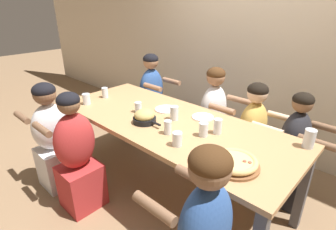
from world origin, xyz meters
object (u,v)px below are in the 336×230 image
object	(u,v)px
diner_near_left	(53,140)
empty_plate_b	(166,109)
empty_plate_a	(203,117)
drinking_glass_g	(86,100)
diner_far_center	(213,123)
skillet_bowl	(145,117)
drinking_glass_e	(168,128)
drinking_glass_c	(218,127)
diner_far_left	(152,101)
drinking_glass_b	(177,139)
drinking_glass_i	(309,139)
pizza_board_main	(235,162)
diner_far_midright	(251,139)
diner_near_midleft	(77,158)
drinking_glass_h	(203,130)
drinking_glass_f	(105,93)
drinking_glass_a	(174,114)
diner_far_right	(292,155)
drinking_glass_d	(138,107)

from	to	relation	value
diner_near_left	empty_plate_b	bearing A→B (deg)	-40.50
empty_plate_a	diner_near_left	distance (m)	1.49
drinking_glass_g	diner_far_center	bearing A→B (deg)	46.62
skillet_bowl	diner_far_center	size ratio (longest dim) A/B	0.26
empty_plate_a	drinking_glass_e	bearing A→B (deg)	-92.48
diner_far_center	drinking_glass_e	bearing A→B (deg)	9.37
skillet_bowl	diner_far_center	world-z (taller)	diner_far_center
drinking_glass_c	diner_far_left	bearing A→B (deg)	156.91
drinking_glass_b	drinking_glass_i	bearing A→B (deg)	41.68
pizza_board_main	diner_far_midright	bearing A→B (deg)	108.52
diner_far_midright	diner_near_left	xyz separation A→B (m)	(-1.41, -1.38, 0.01)
skillet_bowl	diner_far_left	bearing A→B (deg)	133.65
diner_near_midleft	drinking_glass_c	bearing A→B (deg)	-49.64
drinking_glass_b	diner_far_midright	world-z (taller)	diner_far_midright
drinking_glass_h	diner_near_midleft	size ratio (longest dim) A/B	0.10
drinking_glass_g	drinking_glass_b	bearing A→B (deg)	0.28
drinking_glass_c	drinking_glass_f	distance (m)	1.40
skillet_bowl	empty_plate_a	size ratio (longest dim) A/B	1.48
drinking_glass_a	diner_far_right	size ratio (longest dim) A/B	0.12
pizza_board_main	diner_far_center	bearing A→B (deg)	130.10
diner_far_left	drinking_glass_g	bearing A→B (deg)	3.11
drinking_glass_e	drinking_glass_h	xyz separation A→B (m)	(0.23, 0.17, 0.00)
drinking_glass_c	drinking_glass_i	bearing A→B (deg)	23.87
drinking_glass_e	drinking_glass_h	world-z (taller)	drinking_glass_e
empty_plate_a	diner_far_midright	distance (m)	0.61
pizza_board_main	diner_far_right	xyz separation A→B (m)	(0.09, 0.92, -0.33)
drinking_glass_a	drinking_glass_f	bearing A→B (deg)	-174.98
diner_far_center	drinking_glass_a	bearing A→B (deg)	0.04
diner_far_left	drinking_glass_b	bearing A→B (deg)	53.27
skillet_bowl	diner_far_right	bearing A→B (deg)	40.43
diner_far_center	diner_far_left	xyz separation A→B (m)	(-0.98, -0.00, 0.01)
drinking_glass_d	diner_far_left	bearing A→B (deg)	129.00
drinking_glass_a	diner_far_right	xyz separation A→B (m)	(0.87, 0.65, -0.36)
diner_far_midright	drinking_glass_b	bearing A→B (deg)	-8.33
pizza_board_main	drinking_glass_f	size ratio (longest dim) A/B	2.91
drinking_glass_g	diner_far_left	size ratio (longest dim) A/B	0.09
empty_plate_a	drinking_glass_h	distance (m)	0.36
empty_plate_b	drinking_glass_c	xyz separation A→B (m)	(0.65, -0.08, 0.05)
diner_far_midright	diner_far_right	world-z (taller)	diner_far_midright
pizza_board_main	drinking_glass_c	size ratio (longest dim) A/B	2.60
diner_near_left	drinking_glass_c	bearing A→B (deg)	-60.55
drinking_glass_f	drinking_glass_i	xyz separation A→B (m)	(2.01, 0.40, 0.02)
drinking_glass_b	drinking_glass_g	xyz separation A→B (m)	(-1.25, -0.01, -0.00)
pizza_board_main	drinking_glass_e	world-z (taller)	drinking_glass_e
drinking_glass_b	drinking_glass_h	distance (m)	0.26
drinking_glass_e	diner_near_left	world-z (taller)	diner_near_left
diner_far_midright	diner_far_center	xyz separation A→B (m)	(-0.47, 0.00, 0.03)
drinking_glass_h	diner_far_center	bearing A→B (deg)	117.76
drinking_glass_f	diner_near_midleft	world-z (taller)	diner_near_midleft
drinking_glass_g	drinking_glass_e	bearing A→B (deg)	5.09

